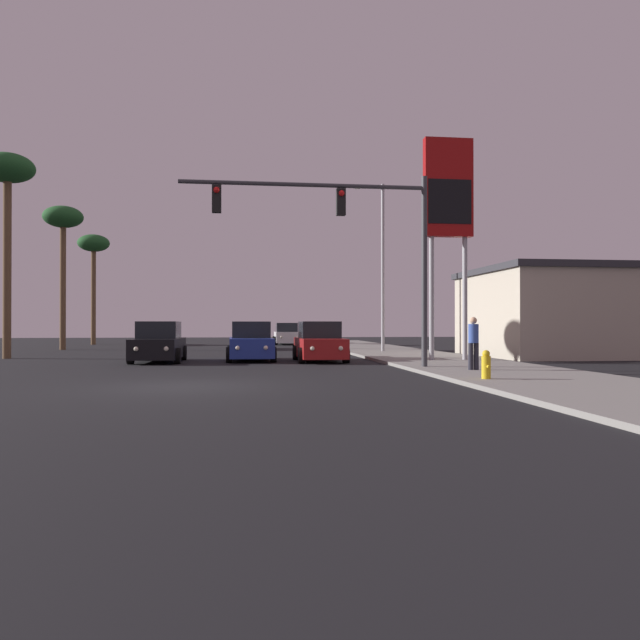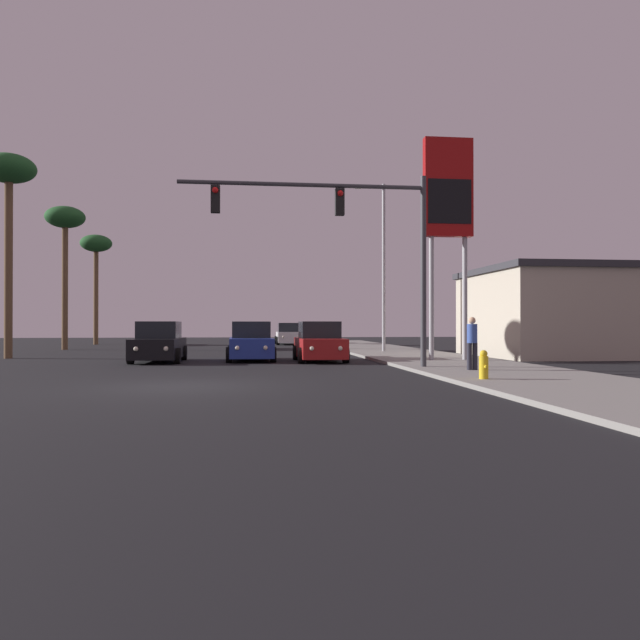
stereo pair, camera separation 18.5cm
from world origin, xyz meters
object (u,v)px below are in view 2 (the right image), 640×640
Objects in this scene: car_black at (159,344)px; fire_hydrant at (484,365)px; car_red at (320,343)px; palm_tree_mid at (65,225)px; car_white at (289,335)px; pedestrian_on_sidewalk at (472,341)px; car_tan at (157,335)px; street_lamp at (381,258)px; gas_station_sign at (448,200)px; palm_tree_near at (9,181)px; traffic_light_mast at (353,229)px; palm_tree_far at (96,249)px; car_blue at (251,343)px; car_grey at (249,337)px.

car_black is 5.69× the size of fire_hydrant.
palm_tree_mid reaches higher than car_red.
pedestrian_on_sidewalk is at bearing 97.90° from car_white.
car_white and car_tan have the same top height.
street_lamp is 8.58m from gas_station_sign.
palm_tree_near is at bearing -15.98° from car_red.
traffic_light_mast is 12.72m from street_lamp.
street_lamp is at bearing 73.20° from traffic_light_mast.
palm_tree_far is (-18.77, 17.12, 2.27)m from street_lamp.
palm_tree_far is at bearing 117.42° from fire_hydrant.
car_white is 16.63m from street_lamp.
car_red is (2.87, -0.88, 0.00)m from car_blue.
car_tan is at bearing 132.35° from street_lamp.
car_black is 1.00× the size of car_red.
pedestrian_on_sidewalk is (-0.14, -13.87, -4.08)m from street_lamp.
palm_tree_mid is (-14.40, -8.44, 6.92)m from car_white.
car_blue is 18.56m from palm_tree_mid.
palm_tree_near is at bearing -16.08° from car_blue.
palm_tree_near reaches higher than car_blue.
car_white is 29.68m from pedestrian_on_sidewalk.
street_lamp is at bearing 132.80° from car_tan.
street_lamp is at bearing -21.25° from palm_tree_mid.
car_grey is at bearing -105.50° from car_black.
gas_station_sign is 0.96× the size of palm_tree_near.
car_grey is at bearing 71.84° from car_white.
gas_station_sign is at bearing -16.27° from palm_tree_near.
gas_station_sign reaches higher than car_tan.
pedestrian_on_sidewalk is (6.86, -20.34, 0.27)m from car_grey.
traffic_light_mast is at bearing -62.74° from palm_tree_far.
pedestrian_on_sidewalk is at bearing -31.58° from palm_tree_near.
car_white is 5.68× the size of fire_hydrant.
fire_hydrant is at bearing -39.85° from palm_tree_near.
car_tan is 24.08m from car_red.
street_lamp is at bearing 9.07° from palm_tree_near.
car_grey is 12.35m from car_blue.
car_red is at bearing 119.44° from pedestrian_on_sidewalk.
traffic_light_mast is 5.42m from pedestrian_on_sidewalk.
car_blue is 0.48× the size of gas_station_sign.
gas_station_sign is (0.91, -8.40, 1.50)m from street_lamp.
fire_hydrant is at bearing -54.45° from palm_tree_mid.
palm_tree_near is at bearing 140.15° from fire_hydrant.
car_tan is 0.46× the size of palm_tree_near.
gas_station_sign is (7.94, -2.52, 5.86)m from car_blue.
car_grey is 13.53m from car_red.
car_black is 6.68m from car_red.
car_grey is 0.48× the size of gas_station_sign.
car_blue is 10.18m from gas_station_sign.
car_tan is at bearing 2.33° from car_white.
car_red is 8.17m from pedestrian_on_sidewalk.
car_grey is 1.00× the size of car_black.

